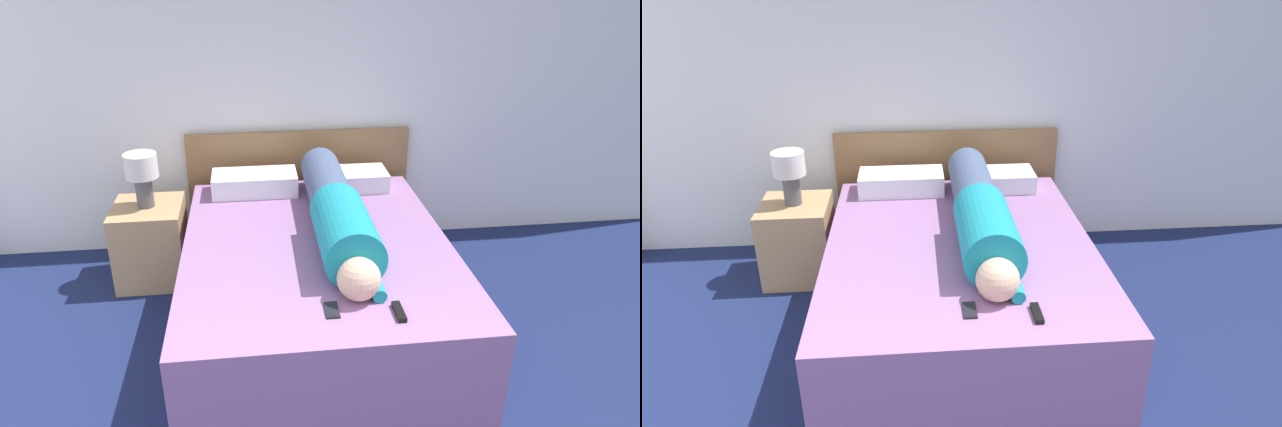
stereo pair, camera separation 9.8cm
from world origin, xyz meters
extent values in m
cube|color=white|center=(0.00, 3.33, 1.30)|extent=(6.35, 0.06, 2.60)
cube|color=#936699|center=(-0.14, 2.14, 0.28)|extent=(1.54, 1.99, 0.56)
cube|color=olive|center=(-0.14, 3.26, 0.45)|extent=(1.66, 0.04, 0.90)
cube|color=tan|center=(-1.22, 2.82, 0.27)|extent=(0.46, 0.49, 0.55)
cylinder|color=#4C4C51|center=(-1.22, 2.82, 0.65)|extent=(0.11, 0.11, 0.21)
cylinder|color=silver|center=(-1.22, 2.82, 0.84)|extent=(0.21, 0.21, 0.16)
sphere|color=#DBB293|center=(-0.01, 1.52, 0.67)|extent=(0.22, 0.22, 0.22)
cylinder|color=teal|center=(-0.01, 1.92, 0.72)|extent=(0.32, 0.68, 0.32)
cylinder|color=#47567A|center=(-0.01, 2.66, 0.70)|extent=(0.27, 0.81, 0.27)
cylinder|color=teal|center=(0.08, 1.57, 0.60)|extent=(0.07, 0.22, 0.07)
cube|color=white|center=(-0.48, 2.95, 0.63)|extent=(0.59, 0.30, 0.14)
cube|color=white|center=(0.17, 2.95, 0.63)|extent=(0.56, 0.30, 0.13)
cube|color=black|center=(0.15, 1.37, 0.57)|extent=(0.04, 0.15, 0.02)
cube|color=black|center=(-0.16, 1.43, 0.57)|extent=(0.06, 0.13, 0.01)
camera|label=1|loc=(-0.49, -0.80, 2.09)|focal=32.00mm
camera|label=2|loc=(-0.39, -0.81, 2.09)|focal=32.00mm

